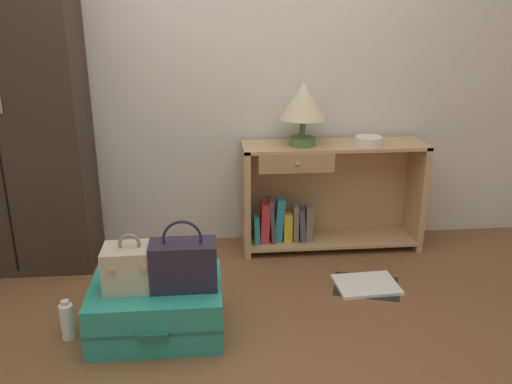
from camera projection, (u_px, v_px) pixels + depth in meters
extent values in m
plane|color=brown|center=(235.00, 369.00, 2.46)|extent=(9.00, 9.00, 0.00)
cube|color=beige|center=(219.00, 48.00, 3.44)|extent=(6.40, 0.10, 2.60)
cube|color=#33261E|center=(6.00, 98.00, 3.14)|extent=(0.87, 0.45, 2.10)
cylinder|color=gray|center=(0.00, 105.00, 2.92)|extent=(0.01, 0.01, 0.09)
cube|color=tan|center=(246.00, 199.00, 3.54)|extent=(0.04, 0.32, 0.72)
cube|color=tan|center=(416.00, 194.00, 3.64)|extent=(0.04, 0.32, 0.72)
cube|color=tan|center=(334.00, 145.00, 3.47)|extent=(1.19, 0.32, 0.02)
cube|color=tan|center=(330.00, 238.00, 3.69)|extent=(1.11, 0.32, 0.02)
cube|color=tan|center=(327.00, 189.00, 3.73)|extent=(1.11, 0.01, 0.70)
cube|color=#A68259|center=(297.00, 164.00, 3.33)|extent=(0.48, 0.02, 0.12)
sphere|color=#9E844C|center=(297.00, 164.00, 3.32)|extent=(0.02, 0.02, 0.02)
cube|color=teal|center=(256.00, 229.00, 3.59)|extent=(0.04, 0.13, 0.19)
cube|color=red|center=(265.00, 222.00, 3.58)|extent=(0.07, 0.11, 0.27)
cube|color=#4C474C|center=(272.00, 220.00, 3.58)|extent=(0.05, 0.12, 0.30)
cube|color=teal|center=(279.00, 220.00, 3.58)|extent=(0.07, 0.08, 0.30)
cube|color=gold|center=(288.00, 227.00, 3.61)|extent=(0.06, 0.08, 0.19)
cube|color=#726659|center=(295.00, 223.00, 3.60)|extent=(0.04, 0.10, 0.25)
cube|color=#4C474C|center=(301.00, 224.00, 3.61)|extent=(0.05, 0.11, 0.22)
cube|color=#726659|center=(309.00, 223.00, 3.61)|extent=(0.05, 0.09, 0.24)
cylinder|color=#4C7542|center=(302.00, 141.00, 3.43)|extent=(0.17, 0.17, 0.05)
cylinder|color=#4C7542|center=(302.00, 128.00, 3.40)|extent=(0.04, 0.04, 0.12)
cone|color=beige|center=(303.00, 100.00, 3.34)|extent=(0.30, 0.30, 0.23)
cylinder|color=silver|center=(369.00, 140.00, 3.45)|extent=(0.17, 0.17, 0.05)
cube|color=teal|center=(157.00, 307.00, 2.71)|extent=(0.64, 0.50, 0.26)
cube|color=#235E52|center=(157.00, 307.00, 2.71)|extent=(0.65, 0.50, 0.01)
cube|color=#235E52|center=(153.00, 337.00, 2.47)|extent=(0.14, 0.02, 0.03)
cube|color=#B7A88E|center=(131.00, 267.00, 2.60)|extent=(0.26, 0.19, 0.21)
torus|color=gray|center=(129.00, 244.00, 2.56)|extent=(0.11, 0.02, 0.11)
cube|color=tan|center=(112.00, 271.00, 2.49)|extent=(0.02, 0.01, 0.02)
cube|color=tan|center=(144.00, 269.00, 2.50)|extent=(0.02, 0.01, 0.02)
cube|color=#231E2D|center=(183.00, 265.00, 2.60)|extent=(0.32, 0.16, 0.24)
torus|color=#231E2D|center=(182.00, 239.00, 2.56)|extent=(0.19, 0.01, 0.19)
cylinder|color=white|center=(67.00, 321.00, 2.66)|extent=(0.07, 0.07, 0.18)
cylinder|color=silver|center=(65.00, 303.00, 2.62)|extent=(0.04, 0.04, 0.02)
cube|color=white|center=(366.00, 285.00, 3.17)|extent=(0.37, 0.29, 0.02)
cube|color=black|center=(366.00, 286.00, 3.17)|extent=(0.44, 0.39, 0.01)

